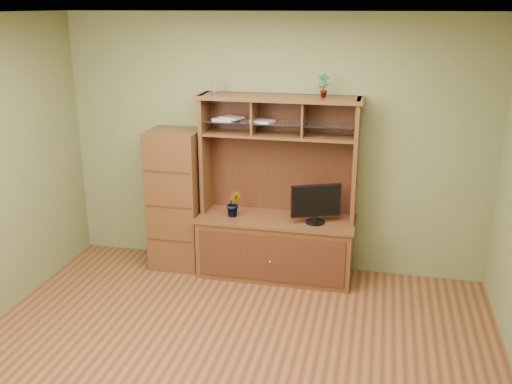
% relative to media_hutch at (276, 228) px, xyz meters
% --- Properties ---
extents(room, '(4.54, 4.04, 2.74)m').
position_rel_media_hutch_xyz_m(room, '(-0.09, -1.73, 0.83)').
color(room, '#532B17').
rests_on(room, ground).
extents(media_hutch, '(1.66, 0.61, 1.90)m').
position_rel_media_hutch_xyz_m(media_hutch, '(0.00, 0.00, 0.00)').
color(media_hutch, '#462414').
rests_on(media_hutch, room).
extents(monitor, '(0.48, 0.23, 0.40)m').
position_rel_media_hutch_xyz_m(monitor, '(0.42, -0.08, 0.34)').
color(monitor, black).
rests_on(monitor, media_hutch).
extents(orchid_plant, '(0.18, 0.15, 0.29)m').
position_rel_media_hutch_xyz_m(orchid_plant, '(-0.44, -0.08, 0.27)').
color(orchid_plant, '#295E20').
rests_on(orchid_plant, media_hutch).
extents(top_plant, '(0.13, 0.09, 0.23)m').
position_rel_media_hutch_xyz_m(top_plant, '(0.43, 0.08, 1.49)').
color(top_plant, '#3E6824').
rests_on(top_plant, media_hutch).
extents(reed_diffuser, '(0.06, 0.06, 0.28)m').
position_rel_media_hutch_xyz_m(reed_diffuser, '(-0.66, 0.08, 1.49)').
color(reed_diffuser, silver).
rests_on(reed_diffuser, media_hutch).
extents(magazines, '(0.65, 0.23, 0.04)m').
position_rel_media_hutch_xyz_m(magazines, '(-0.41, 0.08, 1.13)').
color(magazines, silver).
rests_on(magazines, media_hutch).
extents(side_cabinet, '(0.54, 0.49, 1.52)m').
position_rel_media_hutch_xyz_m(side_cabinet, '(-1.10, 0.01, 0.24)').
color(side_cabinet, '#462414').
rests_on(side_cabinet, room).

